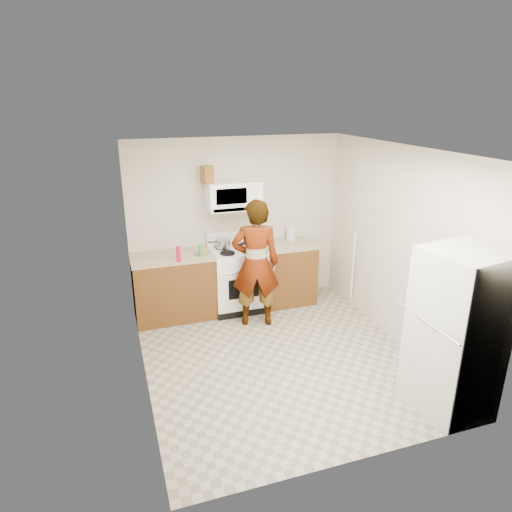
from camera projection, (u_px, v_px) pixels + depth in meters
name	position (u px, v px, depth m)	size (l,w,h in m)	color
floor	(279.00, 356.00, 5.63)	(3.60, 3.60, 0.00)	gray
back_wall	(237.00, 222.00, 6.81)	(3.20, 0.02, 2.50)	beige
right_wall	(400.00, 248.00, 5.69)	(0.02, 3.60, 2.50)	beige
cabinet_left	(174.00, 288.00, 6.50)	(1.12, 0.62, 0.90)	#563814
counter_left	(172.00, 257.00, 6.35)	(1.14, 0.64, 0.04)	tan
cabinet_right	(286.00, 274.00, 7.01)	(0.80, 0.62, 0.90)	#563814
counter_right	(286.00, 245.00, 6.86)	(0.82, 0.64, 0.04)	tan
gas_range	(237.00, 278.00, 6.76)	(0.76, 0.65, 1.13)	white
microwave	(234.00, 195.00, 6.47)	(0.76, 0.38, 0.40)	white
person	(256.00, 264.00, 6.17)	(0.65, 0.43, 1.78)	tan
fridge	(455.00, 332.00, 4.48)	(0.70, 0.70, 1.70)	silver
kettle	(291.00, 234.00, 7.02)	(0.15, 0.15, 0.18)	silver
jug	(207.00, 174.00, 6.24)	(0.14, 0.14, 0.24)	brown
saucepan	(223.00, 243.00, 6.62)	(0.21, 0.21, 0.11)	#B8B7BC
tray	(251.00, 248.00, 6.58)	(0.25, 0.16, 0.05)	silver
bottle_spray	(179.00, 254.00, 6.10)	(0.06, 0.06, 0.21)	#B70D2E
bottle_hot_sauce	(203.00, 250.00, 6.34)	(0.05, 0.05, 0.14)	orange
bottle_green_cap	(201.00, 251.00, 6.28)	(0.05, 0.05, 0.18)	green
pot_lid	(202.00, 253.00, 6.45)	(0.25, 0.25, 0.01)	silver
broom	(353.00, 270.00, 6.72)	(0.03, 0.03, 1.22)	white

